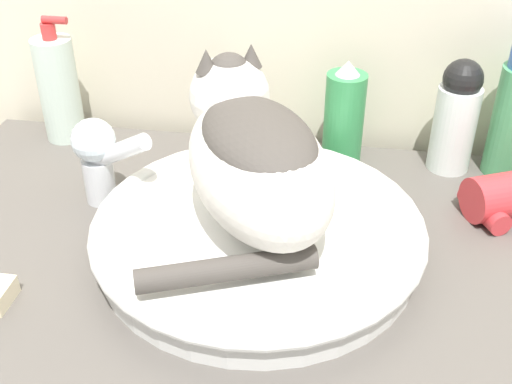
# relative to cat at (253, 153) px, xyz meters

# --- Properties ---
(sink_basin) EXTENTS (0.42, 0.42, 0.05)m
(sink_basin) POSITION_rel_cat_xyz_m (0.01, -0.01, -0.11)
(sink_basin) COLOR silver
(sink_basin) RESTS_ON vanity_counter
(cat) EXTENTS (0.27, 0.33, 0.19)m
(cat) POSITION_rel_cat_xyz_m (0.00, 0.00, 0.00)
(cat) COLOR silver
(cat) RESTS_ON sink_basin
(faucet) EXTENTS (0.13, 0.07, 0.13)m
(faucet) POSITION_rel_cat_xyz_m (-0.23, 0.07, -0.06)
(faucet) COLOR silver
(faucet) RESTS_ON vanity_counter
(deodorant_stick) EXTENTS (0.05, 0.05, 0.13)m
(deodorant_stick) POSITION_rel_cat_xyz_m (-0.05, 0.24, -0.07)
(deodorant_stick) COLOR white
(deodorant_stick) RESTS_ON vanity_counter
(lotion_bottle_white) EXTENTS (0.06, 0.06, 0.18)m
(lotion_bottle_white) POSITION_rel_cat_xyz_m (0.27, 0.24, -0.05)
(lotion_bottle_white) COLOR silver
(lotion_bottle_white) RESTS_ON vanity_counter
(soap_pump_bottle) EXTENTS (0.07, 0.07, 0.21)m
(soap_pump_bottle) POSITION_rel_cat_xyz_m (-0.36, 0.24, -0.05)
(soap_pump_bottle) COLOR silver
(soap_pump_bottle) RESTS_ON vanity_counter
(spray_bottle_trigger) EXTENTS (0.06, 0.06, 0.17)m
(spray_bottle_trigger) POSITION_rel_cat_xyz_m (0.10, 0.24, -0.06)
(spray_bottle_trigger) COLOR #338C4C
(spray_bottle_trigger) RESTS_ON vanity_counter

